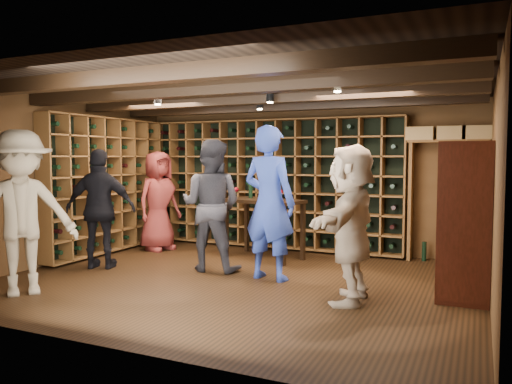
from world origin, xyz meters
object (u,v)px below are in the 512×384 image
at_px(man_grey_suit, 211,205).
at_px(guest_woman_black, 101,209).
at_px(display_cabinet, 464,225).
at_px(guest_khaki, 21,213).
at_px(tasting_table, 264,207).
at_px(man_blue_shirt, 269,203).
at_px(guest_red_floral, 158,201).
at_px(guest_beige, 351,223).

bearing_deg(man_grey_suit, guest_woman_black, 13.44).
distance_m(display_cabinet, man_grey_suit, 3.33).
height_order(man_grey_suit, guest_woman_black, man_grey_suit).
relative_size(guest_khaki, tasting_table, 1.41).
bearing_deg(man_blue_shirt, man_grey_suit, -0.14).
bearing_deg(guest_khaki, tasting_table, 8.72).
xyz_separation_m(man_blue_shirt, tasting_table, (-0.62, 1.24, -0.19)).
distance_m(guest_woman_black, tasting_table, 2.47).
height_order(man_blue_shirt, guest_woman_black, man_blue_shirt).
height_order(man_blue_shirt, man_grey_suit, man_blue_shirt).
bearing_deg(display_cabinet, man_grey_suit, 176.37).
bearing_deg(tasting_table, man_grey_suit, -92.71).
height_order(display_cabinet, guest_khaki, guest_khaki).
bearing_deg(guest_red_floral, man_grey_suit, -107.25).
relative_size(display_cabinet, guest_woman_black, 1.01).
bearing_deg(guest_khaki, guest_beige, -32.18).
bearing_deg(guest_woman_black, man_blue_shirt, 168.04).
xyz_separation_m(man_blue_shirt, man_grey_suit, (-0.96, 0.16, -0.08)).
xyz_separation_m(display_cabinet, guest_khaki, (-4.71, -1.80, 0.11)).
bearing_deg(guest_red_floral, man_blue_shirt, -99.70).
bearing_deg(guest_khaki, man_grey_suit, 3.26).
distance_m(guest_red_floral, guest_woman_black, 1.54).
relative_size(man_blue_shirt, guest_woman_black, 1.17).
bearing_deg(guest_khaki, guest_red_floral, 41.85).
relative_size(guest_red_floral, guest_woman_black, 0.99).
bearing_deg(man_blue_shirt, guest_beige, 164.39).
height_order(display_cabinet, tasting_table, display_cabinet).
relative_size(guest_khaki, guest_beige, 1.10).
xyz_separation_m(man_blue_shirt, guest_woman_black, (-2.47, -0.40, -0.15)).
bearing_deg(guest_woman_black, tasting_table, -159.51).
bearing_deg(guest_woman_black, guest_beige, 156.31).
relative_size(guest_woman_black, tasting_table, 1.26).
distance_m(man_blue_shirt, guest_khaki, 3.00).
bearing_deg(display_cabinet, guest_beige, -155.82).
xyz_separation_m(man_blue_shirt, guest_red_floral, (-2.56, 1.14, -0.16)).
height_order(guest_khaki, tasting_table, guest_khaki).
distance_m(display_cabinet, guest_red_floral, 5.06).
bearing_deg(guest_red_floral, tasting_table, -72.66).
relative_size(guest_woman_black, guest_khaki, 0.90).
bearing_deg(guest_khaki, display_cabinet, -31.11).
distance_m(guest_red_floral, guest_beige, 4.14).
height_order(display_cabinet, man_grey_suit, man_grey_suit).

